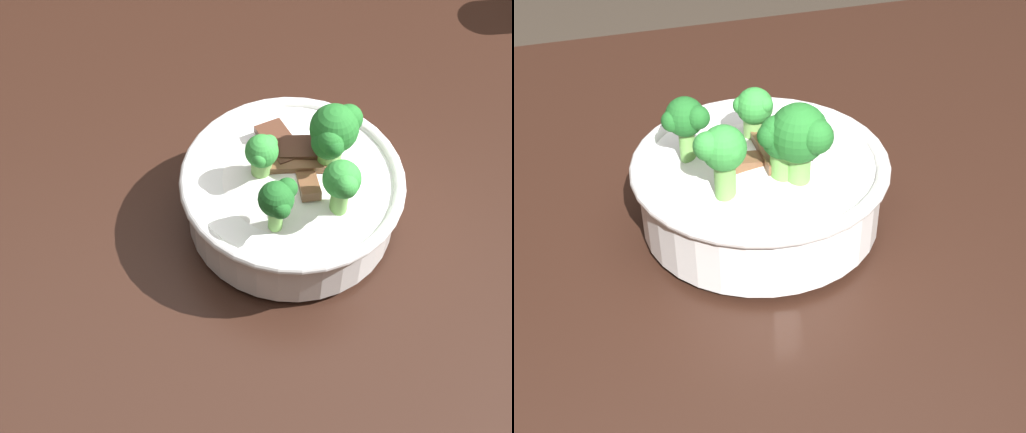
# 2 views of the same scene
# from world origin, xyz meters

# --- Properties ---
(dining_table) EXTENTS (1.43, 1.05, 0.81)m
(dining_table) POSITION_xyz_m (0.00, 0.00, 0.72)
(dining_table) COLOR black
(dining_table) RESTS_ON ground
(rice_bowl) EXTENTS (0.21, 0.21, 0.13)m
(rice_bowl) POSITION_xyz_m (0.04, -0.08, 0.86)
(rice_bowl) COLOR white
(rice_bowl) RESTS_ON dining_table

